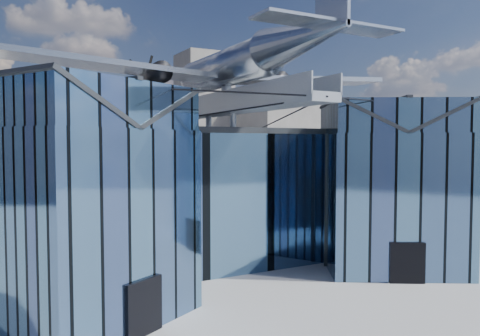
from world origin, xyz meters
name	(u,v)px	position (x,y,z in m)	size (l,w,h in m)	color
ground_plane	(255,283)	(0.00, 0.00, 0.00)	(120.00, 120.00, 0.00)	gray
museum	(216,188)	(0.00, 5.82, 5.54)	(32.88, 24.50, 17.60)	#496A95
bg_towers	(104,136)	(1.45, 50.49, 10.01)	(77.00, 24.50, 26.00)	slate
tree_plaza_e	(459,213)	(17.60, -1.31, 3.38)	(4.03, 4.03, 4.99)	black
tree_side_e	(395,200)	(20.82, 8.32, 3.16)	(3.35, 3.35, 4.67)	black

